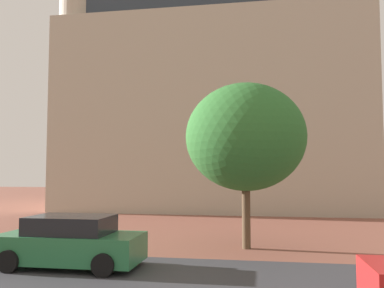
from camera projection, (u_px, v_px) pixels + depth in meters
name	position (u px, v px, depth m)	size (l,w,h in m)	color
ground_plane	(197.00, 277.00, 10.98)	(120.00, 120.00, 0.00)	brown
street_asphalt_strip	(191.00, 286.00, 10.11)	(120.00, 6.45, 0.00)	#38383D
landmark_building	(218.00, 93.00, 33.89)	(22.74, 14.07, 34.10)	#B2A893
car_green	(71.00, 242.00, 12.21)	(4.28, 2.07, 1.53)	#287042
tree_curb_far	(245.00, 137.00, 15.39)	(4.53, 4.53, 6.21)	brown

